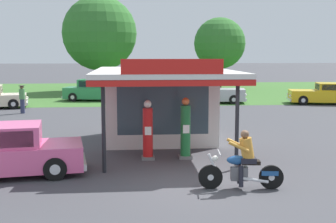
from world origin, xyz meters
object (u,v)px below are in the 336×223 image
at_px(motorcycle_with_rider, 243,165).
at_px(gas_pump_offside, 185,131).
at_px(gas_pump_nearside, 148,132).
at_px(bystander_chatting_near_pumps, 22,98).
at_px(parked_car_back_row_centre, 208,93).
at_px(parked_car_back_row_right, 326,94).
at_px(parked_car_back_row_left, 96,91).

bearing_deg(motorcycle_with_rider, gas_pump_offside, 106.67).
bearing_deg(gas_pump_nearside, gas_pump_offside, 0.00).
xyz_separation_m(gas_pump_nearside, bystander_chatting_near_pumps, (-6.97, 12.22, -0.02)).
distance_m(motorcycle_with_rider, parked_car_back_row_centre, 20.62).
bearing_deg(motorcycle_with_rider, bystander_chatting_near_pumps, 120.57).
xyz_separation_m(parked_car_back_row_right, bystander_chatting_near_pumps, (-20.34, -3.18, 0.22)).
bearing_deg(parked_car_back_row_right, bystander_chatting_near_pumps, -171.10).
height_order(gas_pump_offside, parked_car_back_row_right, gas_pump_offside).
height_order(parked_car_back_row_left, bystander_chatting_near_pumps, bystander_chatting_near_pumps).
distance_m(gas_pump_nearside, bystander_chatting_near_pumps, 14.07).
relative_size(gas_pump_nearside, parked_car_back_row_left, 0.38).
relative_size(parked_car_back_row_centre, bystander_chatting_near_pumps, 3.27).
bearing_deg(motorcycle_with_rider, gas_pump_nearside, 123.49).
height_order(gas_pump_nearside, parked_car_back_row_left, gas_pump_nearside).
distance_m(gas_pump_nearside, parked_car_back_row_right, 20.40).
xyz_separation_m(gas_pump_nearside, motorcycle_with_rider, (2.34, -3.53, -0.27)).
relative_size(parked_car_back_row_left, parked_car_back_row_right, 0.97).
xyz_separation_m(motorcycle_with_rider, parked_car_back_row_left, (-5.41, 22.65, 0.08)).
height_order(gas_pump_offside, bystander_chatting_near_pumps, gas_pump_offside).
xyz_separation_m(gas_pump_offside, parked_car_back_row_right, (12.09, 15.40, -0.28)).
xyz_separation_m(gas_pump_offside, parked_car_back_row_centre, (3.81, 16.90, -0.23)).
bearing_deg(parked_car_back_row_right, motorcycle_with_rider, -120.22).
bearing_deg(gas_pump_offside, parked_car_back_row_right, 51.88).
bearing_deg(gas_pump_nearside, parked_car_back_row_centre, 73.24).
bearing_deg(parked_car_back_row_centre, gas_pump_nearside, -106.76).
bearing_deg(motorcycle_with_rider, parked_car_back_row_left, 103.44).
distance_m(parked_car_back_row_centre, parked_car_back_row_right, 8.41).
bearing_deg(motorcycle_with_rider, parked_car_back_row_right, 59.78).
bearing_deg(parked_car_back_row_left, gas_pump_offside, -77.17).
bearing_deg(parked_car_back_row_right, parked_car_back_row_centre, 169.74).
bearing_deg(bystander_chatting_near_pumps, parked_car_back_row_centre, 21.22).
height_order(gas_pump_nearside, gas_pump_offside, gas_pump_offside).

